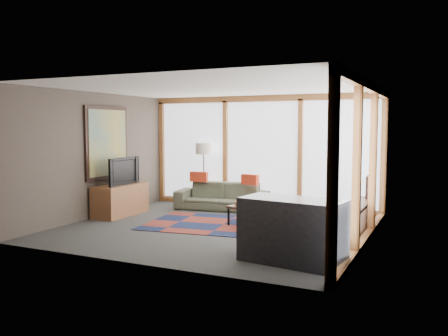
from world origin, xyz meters
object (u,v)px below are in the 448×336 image
at_px(coffee_table, 259,217).
at_px(tv_console, 120,200).
at_px(floor_lamp, 204,175).
at_px(television, 120,171).
at_px(sofa, 222,196).
at_px(bookshelf, 357,217).
at_px(bar_counter, 292,231).

distance_m(coffee_table, tv_console, 3.14).
bearing_deg(floor_lamp, coffee_table, -38.89).
height_order(floor_lamp, television, floor_lamp).
bearing_deg(tv_console, sofa, 42.93).
distance_m(sofa, bookshelf, 3.34).
height_order(floor_lamp, tv_console, floor_lamp).
relative_size(sofa, bookshelf, 1.04).
distance_m(floor_lamp, television, 2.06).
relative_size(bookshelf, tv_console, 1.51).
relative_size(floor_lamp, coffee_table, 1.31).
height_order(sofa, bookshelf, sofa).
relative_size(sofa, television, 2.05).
relative_size(coffee_table, bar_counter, 0.82).
distance_m(tv_console, bar_counter, 4.76).
bearing_deg(bar_counter, bookshelf, 86.98).
bearing_deg(sofa, bookshelf, -25.13).
height_order(coffee_table, television, television).
bearing_deg(bookshelf, tv_console, -173.45).
relative_size(floor_lamp, bookshelf, 0.76).
bearing_deg(television, bookshelf, -84.36).
xyz_separation_m(sofa, bookshelf, (3.18, -1.00, -0.05)).
bearing_deg(coffee_table, sofa, 134.99).
bearing_deg(coffee_table, bookshelf, 15.39).
distance_m(floor_lamp, tv_console, 2.09).
distance_m(floor_lamp, bar_counter, 4.86).
bearing_deg(bar_counter, floor_lamp, 140.31).
bearing_deg(bar_counter, television, 165.05).
relative_size(bookshelf, television, 1.96).
xyz_separation_m(floor_lamp, television, (-1.08, -1.75, 0.20)).
distance_m(bookshelf, television, 4.91).
xyz_separation_m(floor_lamp, bookshelf, (3.74, -1.16, -0.51)).
relative_size(floor_lamp, television, 1.48).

